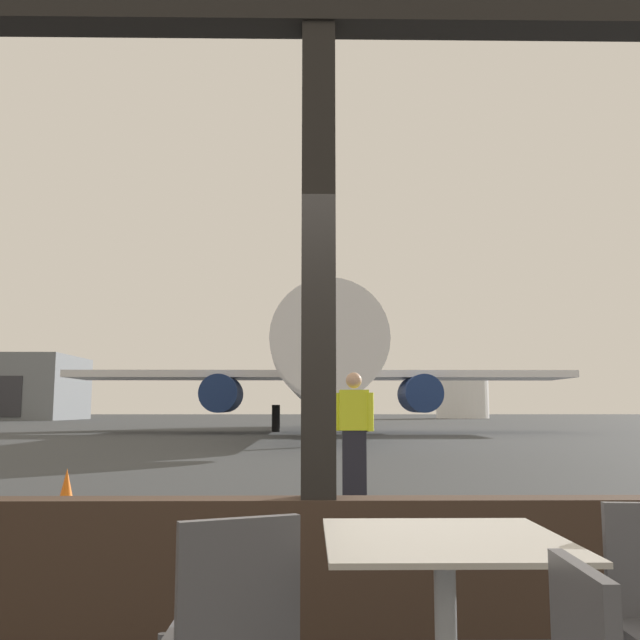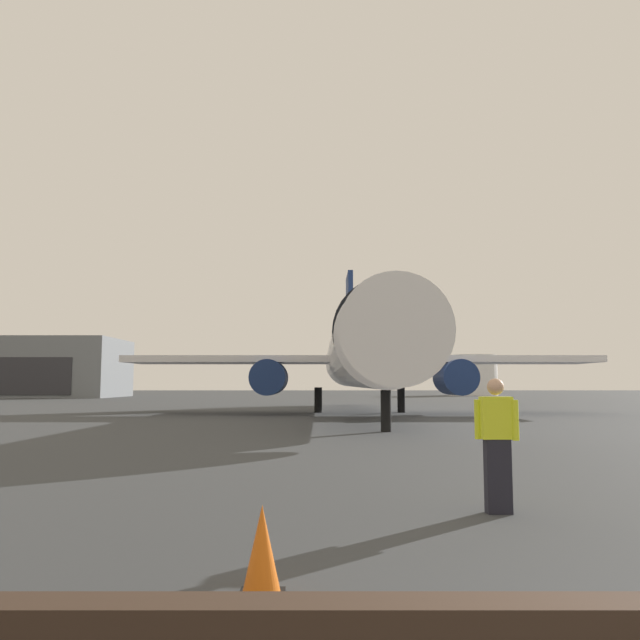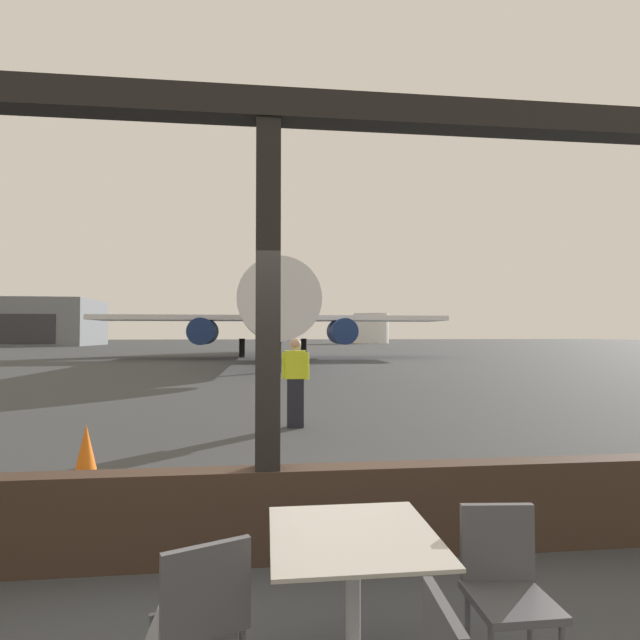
{
  "view_description": "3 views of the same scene",
  "coord_description": "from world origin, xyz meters",
  "px_view_note": "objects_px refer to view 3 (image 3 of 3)",
  "views": [
    {
      "loc": [
        -0.05,
        -4.05,
        1.24
      ],
      "look_at": [
        0.29,
        18.56,
        4.14
      ],
      "focal_mm": 38.94,
      "sensor_mm": 36.0,
      "label": 1
    },
    {
      "loc": [
        -1.76,
        -2.84,
        1.67
      ],
      "look_at": [
        -1.74,
        19.33,
        3.91
      ],
      "focal_mm": 35.37,
      "sensor_mm": 36.0,
      "label": 2
    },
    {
      "loc": [
        -0.02,
        -3.97,
        1.83
      ],
      "look_at": [
        2.74,
        20.68,
        2.53
      ],
      "focal_mm": 27.12,
      "sensor_mm": 36.0,
      "label": 3
    }
  ],
  "objects_px": {
    "ground_crew_worker": "(295,381)",
    "distant_hangar": "(21,322)",
    "fuel_storage_tank": "(371,328)",
    "dining_table": "(353,589)",
    "cafe_chair_window_right": "(200,615)",
    "airplane": "(274,314)",
    "cafe_chair_window_left": "(505,579)",
    "traffic_cone": "(86,455)"
  },
  "relations": [
    {
      "from": "ground_crew_worker",
      "to": "distant_hangar",
      "type": "bearing_deg",
      "value": 118.8
    },
    {
      "from": "fuel_storage_tank",
      "to": "dining_table",
      "type": "bearing_deg",
      "value": -102.46
    },
    {
      "from": "cafe_chair_window_right",
      "to": "fuel_storage_tank",
      "type": "bearing_deg",
      "value": 77.1
    },
    {
      "from": "airplane",
      "to": "dining_table",
      "type": "bearing_deg",
      "value": -90.16
    },
    {
      "from": "cafe_chair_window_left",
      "to": "fuel_storage_tank",
      "type": "xyz_separation_m",
      "value": [
        18.48,
        87.31,
        2.27
      ]
    },
    {
      "from": "ground_crew_worker",
      "to": "fuel_storage_tank",
      "type": "relative_size",
      "value": 0.26
    },
    {
      "from": "cafe_chair_window_left",
      "to": "fuel_storage_tank",
      "type": "distance_m",
      "value": 89.28
    },
    {
      "from": "dining_table",
      "to": "ground_crew_worker",
      "type": "relative_size",
      "value": 0.5
    },
    {
      "from": "cafe_chair_window_right",
      "to": "distant_hangar",
      "type": "distance_m",
      "value": 84.86
    },
    {
      "from": "airplane",
      "to": "traffic_cone",
      "type": "relative_size",
      "value": 45.27
    },
    {
      "from": "dining_table",
      "to": "fuel_storage_tank",
      "type": "distance_m",
      "value": 89.35
    },
    {
      "from": "airplane",
      "to": "distant_hangar",
      "type": "bearing_deg",
      "value": 131.49
    },
    {
      "from": "dining_table",
      "to": "fuel_storage_tank",
      "type": "relative_size",
      "value": 0.13
    },
    {
      "from": "ground_crew_worker",
      "to": "traffic_cone",
      "type": "bearing_deg",
      "value": -130.77
    },
    {
      "from": "dining_table",
      "to": "cafe_chair_window_left",
      "type": "height_order",
      "value": "cafe_chair_window_left"
    },
    {
      "from": "fuel_storage_tank",
      "to": "cafe_chair_window_left",
      "type": "bearing_deg",
      "value": -101.95
    },
    {
      "from": "airplane",
      "to": "traffic_cone",
      "type": "distance_m",
      "value": 29.65
    },
    {
      "from": "dining_table",
      "to": "airplane",
      "type": "xyz_separation_m",
      "value": [
        0.09,
        33.09,
        2.79
      ]
    },
    {
      "from": "cafe_chair_window_left",
      "to": "airplane",
      "type": "height_order",
      "value": "airplane"
    },
    {
      "from": "airplane",
      "to": "distant_hangar",
      "type": "distance_m",
      "value": 57.29
    },
    {
      "from": "cafe_chair_window_left",
      "to": "cafe_chair_window_right",
      "type": "bearing_deg",
      "value": -174.3
    },
    {
      "from": "airplane",
      "to": "cafe_chair_window_right",
      "type": "bearing_deg",
      "value": -91.46
    },
    {
      "from": "cafe_chair_window_left",
      "to": "fuel_storage_tank",
      "type": "relative_size",
      "value": 0.13
    },
    {
      "from": "traffic_cone",
      "to": "fuel_storage_tank",
      "type": "bearing_deg",
      "value": 75.28
    },
    {
      "from": "cafe_chair_window_left",
      "to": "distant_hangar",
      "type": "relative_size",
      "value": 0.04
    },
    {
      "from": "dining_table",
      "to": "traffic_cone",
      "type": "xyz_separation_m",
      "value": [
        -2.66,
        3.72,
        -0.14
      ]
    },
    {
      "from": "dining_table",
      "to": "airplane",
      "type": "height_order",
      "value": "airplane"
    },
    {
      "from": "cafe_chair_window_right",
      "to": "ground_crew_worker",
      "type": "bearing_deg",
      "value": 83.09
    },
    {
      "from": "dining_table",
      "to": "ground_crew_worker",
      "type": "distance_m",
      "value": 6.95
    },
    {
      "from": "ground_crew_worker",
      "to": "fuel_storage_tank",
      "type": "bearing_deg",
      "value": 76.58
    },
    {
      "from": "ground_crew_worker",
      "to": "dining_table",
      "type": "bearing_deg",
      "value": -90.95
    },
    {
      "from": "cafe_chair_window_right",
      "to": "cafe_chair_window_left",
      "type": "bearing_deg",
      "value": 5.7
    },
    {
      "from": "ground_crew_worker",
      "to": "cafe_chair_window_right",
      "type": "bearing_deg",
      "value": -96.91
    },
    {
      "from": "cafe_chair_window_left",
      "to": "ground_crew_worker",
      "type": "height_order",
      "value": "ground_crew_worker"
    },
    {
      "from": "cafe_chair_window_left",
      "to": "ground_crew_worker",
      "type": "xyz_separation_m",
      "value": [
        -0.68,
        7.03,
        0.36
      ]
    },
    {
      "from": "cafe_chair_window_left",
      "to": "traffic_cone",
      "type": "relative_size",
      "value": 1.26
    },
    {
      "from": "ground_crew_worker",
      "to": "distant_hangar",
      "type": "relative_size",
      "value": 0.08
    },
    {
      "from": "cafe_chair_window_right",
      "to": "traffic_cone",
      "type": "distance_m",
      "value": 4.41
    },
    {
      "from": "dining_table",
      "to": "traffic_cone",
      "type": "height_order",
      "value": "dining_table"
    },
    {
      "from": "distant_hangar",
      "to": "fuel_storage_tank",
      "type": "relative_size",
      "value": 3.26
    },
    {
      "from": "cafe_chair_window_left",
      "to": "distant_hangar",
      "type": "distance_m",
      "value": 85.41
    },
    {
      "from": "cafe_chair_window_right",
      "to": "dining_table",
      "type": "bearing_deg",
      "value": 18.26
    }
  ]
}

